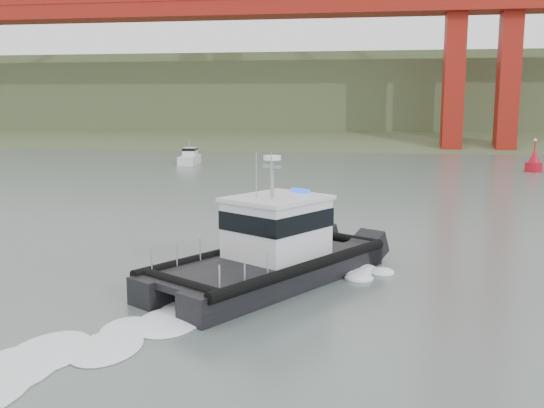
# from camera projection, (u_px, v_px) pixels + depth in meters

# --- Properties ---
(ground) EXTENTS (400.00, 400.00, 0.00)m
(ground) POSITION_uv_depth(u_px,v_px,m) (244.00, 292.00, 23.65)
(ground) COLOR #4B5954
(ground) RESTS_ON ground
(headlands) EXTENTS (500.00, 105.36, 27.12)m
(headlands) POSITION_uv_depth(u_px,v_px,m) (345.00, 106.00, 145.01)
(headlands) COLOR #3D4E2C
(headlands) RESTS_ON ground
(patrol_boat) EXTENTS (9.40, 11.53, 5.39)m
(patrol_boat) POSITION_uv_depth(u_px,v_px,m) (272.00, 249.00, 24.87)
(patrol_boat) COLOR black
(patrol_boat) RESTS_ON ground
(motorboat) EXTENTS (2.45, 5.92, 3.17)m
(motorboat) POSITION_uv_depth(u_px,v_px,m) (190.00, 158.00, 74.79)
(motorboat) COLOR silver
(motorboat) RESTS_ON ground
(nav_buoy) EXTENTS (1.84, 1.84, 3.83)m
(nav_buoy) POSITION_uv_depth(u_px,v_px,m) (534.00, 163.00, 66.08)
(nav_buoy) COLOR #AB0B1B
(nav_buoy) RESTS_ON ground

